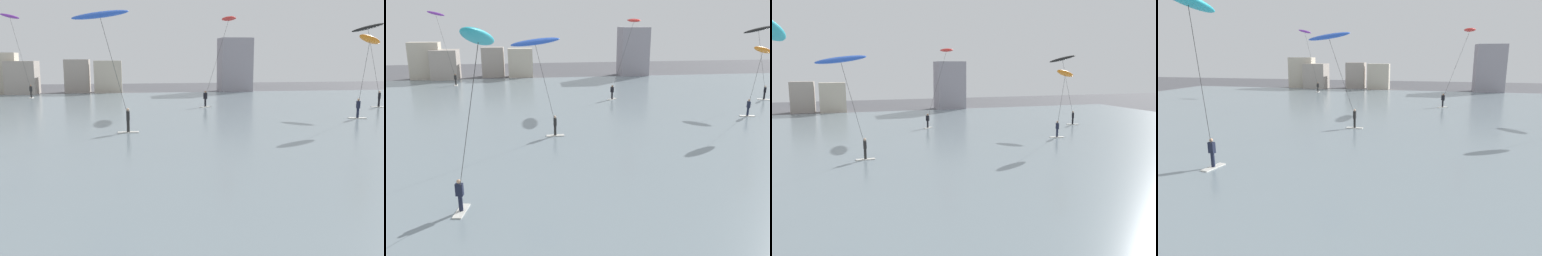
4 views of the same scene
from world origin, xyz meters
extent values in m
cube|color=gray|center=(0.00, 30.52, 0.05)|extent=(84.00, 52.00, 0.10)
cube|color=beige|center=(-20.69, 58.33, 2.87)|extent=(4.63, 2.54, 5.75)
cube|color=#A89E93|center=(-17.57, 57.51, 2.31)|extent=(4.00, 3.90, 4.61)
cube|color=#A89E93|center=(-10.39, 59.62, 2.41)|extent=(3.50, 2.62, 4.82)
cube|color=beige|center=(-5.93, 58.63, 2.32)|extent=(3.91, 2.39, 4.64)
cube|color=gray|center=(12.86, 58.05, 3.97)|extent=(4.66, 3.93, 7.94)
cube|color=silver|center=(15.46, 28.19, 0.13)|extent=(1.46, 0.70, 0.06)
cylinder|color=#191E33|center=(15.46, 28.19, 0.55)|extent=(0.20, 0.20, 0.78)
cube|color=#191E33|center=(15.46, 28.19, 1.24)|extent=(0.28, 0.38, 0.60)
sphere|color=tan|center=(15.46, 28.19, 1.65)|extent=(0.20, 0.20, 0.20)
cylinder|color=#333333|center=(15.29, 27.44, 3.73)|extent=(0.35, 1.54, 5.08)
ellipsoid|color=orange|center=(15.13, 26.68, 6.41)|extent=(2.60, 1.82, 1.09)
cube|color=silver|center=(4.54, 37.88, 0.13)|extent=(1.34, 1.26, 0.06)
cylinder|color=black|center=(4.54, 37.88, 0.55)|extent=(0.20, 0.20, 0.78)
cube|color=black|center=(4.54, 37.88, 1.24)|extent=(0.39, 0.40, 0.60)
sphere|color=#9E7051|center=(4.54, 37.88, 1.65)|extent=(0.20, 0.20, 0.20)
cylinder|color=#333333|center=(5.80, 38.32, 4.98)|extent=(2.55, 0.91, 7.59)
ellipsoid|color=red|center=(7.06, 38.76, 8.92)|extent=(1.44, 3.97, 0.44)
cube|color=silver|center=(-3.21, 24.50, 0.13)|extent=(1.41, 0.46, 0.06)
cylinder|color=black|center=(-3.21, 24.50, 0.55)|extent=(0.20, 0.20, 0.78)
cube|color=black|center=(-3.21, 24.50, 1.24)|extent=(0.23, 0.34, 0.60)
sphere|color=beige|center=(-3.21, 24.50, 1.65)|extent=(0.20, 0.20, 0.20)
cylinder|color=#333333|center=(-3.92, 23.28, 4.25)|extent=(1.46, 2.46, 6.12)
ellipsoid|color=blue|center=(-4.64, 22.07, 7.45)|extent=(3.42, 1.45, 0.93)
cube|color=silver|center=(-15.03, 50.64, 0.13)|extent=(0.57, 1.43, 0.06)
cylinder|color=black|center=(-15.03, 50.64, 0.55)|extent=(0.20, 0.20, 0.78)
cube|color=black|center=(-15.03, 50.64, 1.24)|extent=(0.36, 0.25, 0.60)
sphere|color=#9E7051|center=(-15.03, 50.64, 1.65)|extent=(0.20, 0.20, 0.20)
cylinder|color=#333333|center=(-15.78, 49.91, 5.42)|extent=(1.52, 1.50, 8.48)
ellipsoid|color=purple|center=(-16.52, 49.18, 9.81)|extent=(2.55, 1.41, 0.96)
cube|color=silver|center=(21.90, 35.19, 0.13)|extent=(1.45, 0.99, 0.06)
cylinder|color=black|center=(21.90, 35.19, 0.55)|extent=(0.20, 0.20, 0.78)
cube|color=black|center=(21.90, 35.19, 1.24)|extent=(0.34, 0.40, 0.60)
sphere|color=beige|center=(21.90, 35.19, 1.65)|extent=(0.20, 0.20, 0.20)
cylinder|color=#333333|center=(21.09, 35.31, 4.50)|extent=(1.64, 0.26, 6.62)
ellipsoid|color=black|center=(20.29, 35.42, 7.96)|extent=(3.32, 1.90, 1.13)
cube|color=silver|center=(-8.64, 13.01, 0.13)|extent=(0.67, 1.45, 0.06)
cylinder|color=#191E33|center=(-8.64, 13.01, 0.55)|extent=(0.20, 0.20, 0.78)
cube|color=#191E33|center=(-8.64, 13.01, 1.24)|extent=(0.37, 0.27, 0.60)
sphere|color=tan|center=(-8.64, 13.01, 1.65)|extent=(0.20, 0.20, 0.20)
cylinder|color=#333333|center=(-7.81, 11.56, 4.64)|extent=(1.70, 2.94, 6.91)
ellipsoid|color=#28B2C6|center=(-6.97, 10.11, 8.24)|extent=(1.34, 2.85, 1.01)
camera|label=1|loc=(-3.18, -2.79, 5.00)|focal=38.49mm
camera|label=2|loc=(-5.46, -3.37, 8.72)|focal=34.69mm
camera|label=3|loc=(-4.73, -4.31, 6.94)|focal=35.67mm
camera|label=4|loc=(2.39, -2.00, 6.08)|focal=30.84mm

